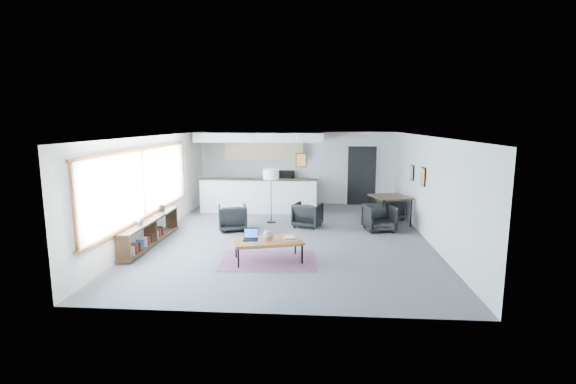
# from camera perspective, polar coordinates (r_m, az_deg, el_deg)

# --- Properties ---
(room) EXTENTS (7.02, 9.02, 2.62)m
(room) POSITION_cam_1_polar(r_m,az_deg,el_deg) (10.70, 0.13, 0.69)
(room) COLOR #4B4B4E
(room) RESTS_ON ground
(window) EXTENTS (0.10, 5.95, 1.66)m
(window) POSITION_cam_1_polar(r_m,az_deg,el_deg) (10.63, -19.20, 0.94)
(window) COLOR #8CBFFF
(window) RESTS_ON room
(console) EXTENTS (0.35, 3.00, 0.80)m
(console) POSITION_cam_1_polar(r_m,az_deg,el_deg) (10.65, -18.37, -5.21)
(console) COLOR black
(console) RESTS_ON floor
(kitchenette) EXTENTS (4.20, 1.96, 2.60)m
(kitchenette) POSITION_cam_1_polar(r_m,az_deg,el_deg) (14.47, -3.58, 3.30)
(kitchenette) COLOR white
(kitchenette) RESTS_ON floor
(doorway) EXTENTS (1.10, 0.12, 2.15)m
(doorway) POSITION_cam_1_polar(r_m,az_deg,el_deg) (15.16, 10.03, 2.31)
(doorway) COLOR black
(doorway) RESTS_ON room
(track_light) EXTENTS (1.60, 0.07, 0.15)m
(track_light) POSITION_cam_1_polar(r_m,az_deg,el_deg) (12.82, -1.82, 7.66)
(track_light) COLOR silver
(track_light) RESTS_ON room
(wall_art_lower) EXTENTS (0.03, 0.38, 0.48)m
(wall_art_lower) POSITION_cam_1_polar(r_m,az_deg,el_deg) (11.37, 18.01, 2.02)
(wall_art_lower) COLOR black
(wall_art_lower) RESTS_ON room
(wall_art_upper) EXTENTS (0.03, 0.34, 0.44)m
(wall_art_upper) POSITION_cam_1_polar(r_m,az_deg,el_deg) (12.63, 16.61, 2.57)
(wall_art_upper) COLOR black
(wall_art_upper) RESTS_ON room
(kilim_rug) EXTENTS (2.13, 1.53, 0.01)m
(kilim_rug) POSITION_cam_1_polar(r_m,az_deg,el_deg) (9.09, -2.71, -9.35)
(kilim_rug) COLOR #542B41
(kilim_rug) RESTS_ON floor
(coffee_table) EXTENTS (1.60, 1.13, 0.47)m
(coffee_table) POSITION_cam_1_polar(r_m,az_deg,el_deg) (8.96, -2.73, -6.74)
(coffee_table) COLOR brown
(coffee_table) RESTS_ON floor
(laptop) EXTENTS (0.32, 0.27, 0.22)m
(laptop) POSITION_cam_1_polar(r_m,az_deg,el_deg) (8.98, -5.10, -6.07)
(laptop) COLOR black
(laptop) RESTS_ON coffee_table
(ceramic_pot) EXTENTS (0.23, 0.23, 0.23)m
(ceramic_pot) POSITION_cam_1_polar(r_m,az_deg,el_deg) (8.87, -2.73, -5.92)
(ceramic_pot) COLOR gray
(ceramic_pot) RESTS_ON coffee_table
(book_stack) EXTENTS (0.31, 0.26, 0.08)m
(book_stack) POSITION_cam_1_polar(r_m,az_deg,el_deg) (8.89, 0.28, -6.37)
(book_stack) COLOR silver
(book_stack) RESTS_ON coffee_table
(coaster) EXTENTS (0.10, 0.10, 0.01)m
(coaster) POSITION_cam_1_polar(r_m,az_deg,el_deg) (8.76, -2.64, -6.87)
(coaster) COLOR #E5590C
(coaster) RESTS_ON coffee_table
(armchair_left) EXTENTS (0.90, 0.87, 0.77)m
(armchair_left) POSITION_cam_1_polar(r_m,az_deg,el_deg) (11.58, -7.59, -3.31)
(armchair_left) COLOR black
(armchair_left) RESTS_ON floor
(armchair_right) EXTENTS (0.90, 0.87, 0.75)m
(armchair_right) POSITION_cam_1_polar(r_m,az_deg,el_deg) (11.86, 2.71, -2.98)
(armchair_right) COLOR black
(armchair_right) RESTS_ON floor
(floor_lamp) EXTENTS (0.49, 0.49, 1.59)m
(floor_lamp) POSITION_cam_1_polar(r_m,az_deg,el_deg) (12.20, -2.33, 2.17)
(floor_lamp) COLOR black
(floor_lamp) RESTS_ON floor
(dining_table) EXTENTS (1.24, 1.24, 0.83)m
(dining_table) POSITION_cam_1_polar(r_m,az_deg,el_deg) (12.42, 13.79, -0.87)
(dining_table) COLOR black
(dining_table) RESTS_ON floor
(dining_chair_near) EXTENTS (0.77, 0.74, 0.67)m
(dining_chair_near) POSITION_cam_1_polar(r_m,az_deg,el_deg) (11.68, 12.39, -3.61)
(dining_chair_near) COLOR black
(dining_chair_near) RESTS_ON floor
(dining_chair_far) EXTENTS (0.78, 0.75, 0.63)m
(dining_chair_far) POSITION_cam_1_polar(r_m,az_deg,el_deg) (13.15, 13.77, -2.29)
(dining_chair_far) COLOR black
(dining_chair_far) RESTS_ON floor
(microwave) EXTENTS (0.59, 0.38, 0.37)m
(microwave) POSITION_cam_1_polar(r_m,az_deg,el_deg) (14.85, -0.30, 2.46)
(microwave) COLOR black
(microwave) RESTS_ON kitchenette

